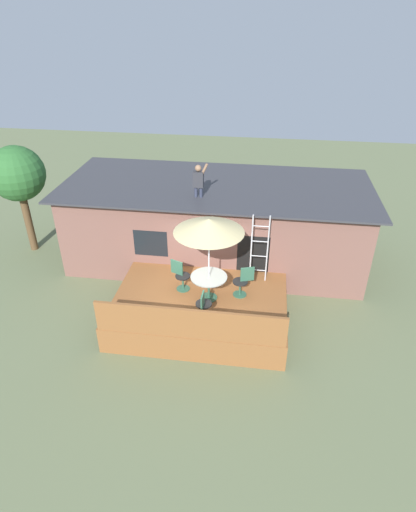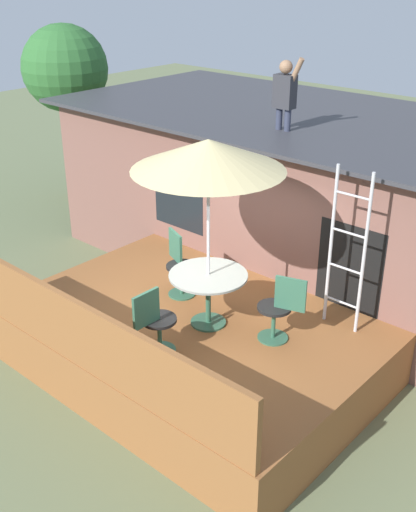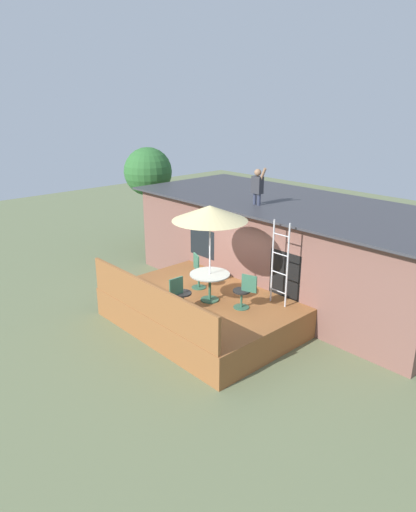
{
  "view_description": "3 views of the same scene",
  "coord_description": "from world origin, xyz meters",
  "px_view_note": "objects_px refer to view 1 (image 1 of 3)",
  "views": [
    {
      "loc": [
        1.62,
        -9.87,
        8.2
      ],
      "look_at": [
        0.13,
        0.68,
        1.8
      ],
      "focal_mm": 29.87,
      "sensor_mm": 36.0,
      "label": 1
    },
    {
      "loc": [
        5.07,
        -5.43,
        5.28
      ],
      "look_at": [
        -0.41,
        0.73,
        1.33
      ],
      "focal_mm": 43.85,
      "sensor_mm": 36.0,
      "label": 2
    },
    {
      "loc": [
        8.3,
        -7.45,
        5.82
      ],
      "look_at": [
        -0.42,
        0.54,
        1.73
      ],
      "focal_mm": 32.0,
      "sensor_mm": 36.0,
      "label": 3
    }
  ],
  "objects_px": {
    "backyard_tree": "(17,175)",
    "patio_chair_left": "(181,275)",
    "step_ladder": "(259,249)",
    "patio_umbrella": "(209,226)",
    "patio_chair_right": "(243,282)",
    "patio_table": "(209,281)",
    "person_figure": "(199,179)",
    "patio_chair_near": "(203,306)"
  },
  "relations": [
    {
      "from": "patio_chair_left",
      "to": "person_figure",
      "type": "bearing_deg",
      "value": 106.61
    },
    {
      "from": "patio_table",
      "to": "patio_chair_right",
      "type": "height_order",
      "value": "patio_chair_right"
    },
    {
      "from": "patio_chair_left",
      "to": "patio_chair_right",
      "type": "relative_size",
      "value": 1.0
    },
    {
      "from": "person_figure",
      "to": "patio_chair_left",
      "type": "height_order",
      "value": "person_figure"
    },
    {
      "from": "patio_chair_left",
      "to": "patio_chair_right",
      "type": "distance_m",
      "value": 1.83
    },
    {
      "from": "patio_umbrella",
      "to": "patio_chair_left",
      "type": "height_order",
      "value": "patio_umbrella"
    },
    {
      "from": "patio_umbrella",
      "to": "patio_chair_right",
      "type": "bearing_deg",
      "value": 17.85
    },
    {
      "from": "backyard_tree",
      "to": "patio_chair_left",
      "type": "bearing_deg",
      "value": -24.61
    },
    {
      "from": "patio_table",
      "to": "step_ladder",
      "type": "height_order",
      "value": "step_ladder"
    },
    {
      "from": "person_figure",
      "to": "step_ladder",
      "type": "bearing_deg",
      "value": -33.9
    },
    {
      "from": "patio_chair_left",
      "to": "backyard_tree",
      "type": "bearing_deg",
      "value": 177.79
    },
    {
      "from": "step_ladder",
      "to": "person_figure",
      "type": "bearing_deg",
      "value": 146.1
    },
    {
      "from": "patio_chair_right",
      "to": "patio_umbrella",
      "type": "bearing_deg",
      "value": 0.0
    },
    {
      "from": "step_ladder",
      "to": "backyard_tree",
      "type": "relative_size",
      "value": 0.55
    },
    {
      "from": "backyard_tree",
      "to": "person_figure",
      "type": "bearing_deg",
      "value": -6.69
    },
    {
      "from": "patio_umbrella",
      "to": "patio_chair_left",
      "type": "distance_m",
      "value": 2.12
    },
    {
      "from": "patio_chair_right",
      "to": "person_figure",
      "type": "bearing_deg",
      "value": -71.56
    },
    {
      "from": "step_ladder",
      "to": "backyard_tree",
      "type": "xyz_separation_m",
      "value": [
        -8.58,
        2.13,
        1.08
      ]
    },
    {
      "from": "person_figure",
      "to": "patio_chair_near",
      "type": "distance_m",
      "value": 4.17
    },
    {
      "from": "patio_table",
      "to": "patio_chair_near",
      "type": "height_order",
      "value": "patio_chair_near"
    },
    {
      "from": "patio_chair_near",
      "to": "step_ladder",
      "type": "bearing_deg",
      "value": -32.1
    },
    {
      "from": "patio_chair_left",
      "to": "backyard_tree",
      "type": "xyz_separation_m",
      "value": [
        -6.34,
        2.91,
        1.72
      ]
    },
    {
      "from": "patio_umbrella",
      "to": "patio_chair_right",
      "type": "height_order",
      "value": "patio_umbrella"
    },
    {
      "from": "patio_table",
      "to": "patio_chair_left",
      "type": "xyz_separation_m",
      "value": [
        -0.89,
        0.37,
        -0.13
      ]
    },
    {
      "from": "patio_table",
      "to": "backyard_tree",
      "type": "distance_m",
      "value": 8.1
    },
    {
      "from": "person_figure",
      "to": "backyard_tree",
      "type": "bearing_deg",
      "value": 173.31
    },
    {
      "from": "step_ladder",
      "to": "patio_chair_left",
      "type": "distance_m",
      "value": 2.46
    },
    {
      "from": "patio_table",
      "to": "patio_chair_near",
      "type": "distance_m",
      "value": 0.98
    },
    {
      "from": "step_ladder",
      "to": "person_figure",
      "type": "xyz_separation_m",
      "value": [
        -2.02,
        1.36,
        1.57
      ]
    },
    {
      "from": "backyard_tree",
      "to": "patio_umbrella",
      "type": "bearing_deg",
      "value": -24.34
    },
    {
      "from": "step_ladder",
      "to": "backyard_tree",
      "type": "bearing_deg",
      "value": 166.07
    },
    {
      "from": "patio_table",
      "to": "patio_chair_near",
      "type": "xyz_separation_m",
      "value": [
        -0.01,
        -0.97,
        -0.13
      ]
    },
    {
      "from": "step_ladder",
      "to": "patio_chair_right",
      "type": "bearing_deg",
      "value": -115.96
    },
    {
      "from": "patio_umbrella",
      "to": "patio_chair_near",
      "type": "relative_size",
      "value": 2.76
    },
    {
      "from": "patio_table",
      "to": "patio_umbrella",
      "type": "bearing_deg",
      "value": 90.0
    },
    {
      "from": "step_ladder",
      "to": "backyard_tree",
      "type": "height_order",
      "value": "backyard_tree"
    },
    {
      "from": "patio_chair_near",
      "to": "backyard_tree",
      "type": "bearing_deg",
      "value": 60.27
    },
    {
      "from": "patio_chair_left",
      "to": "backyard_tree",
      "type": "height_order",
      "value": "backyard_tree"
    },
    {
      "from": "person_figure",
      "to": "patio_chair_right",
      "type": "xyz_separation_m",
      "value": [
        1.61,
        -2.2,
        -2.21
      ]
    },
    {
      "from": "patio_table",
      "to": "patio_chair_right",
      "type": "distance_m",
      "value": 1.0
    },
    {
      "from": "person_figure",
      "to": "patio_chair_left",
      "type": "relative_size",
      "value": 1.21
    },
    {
      "from": "patio_umbrella",
      "to": "patio_chair_left",
      "type": "xyz_separation_m",
      "value": [
        -0.89,
        0.37,
        -1.89
      ]
    }
  ]
}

